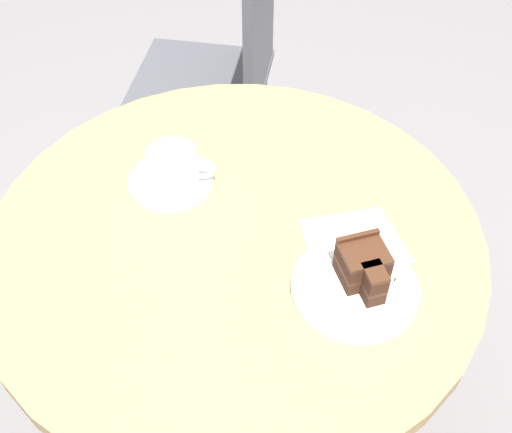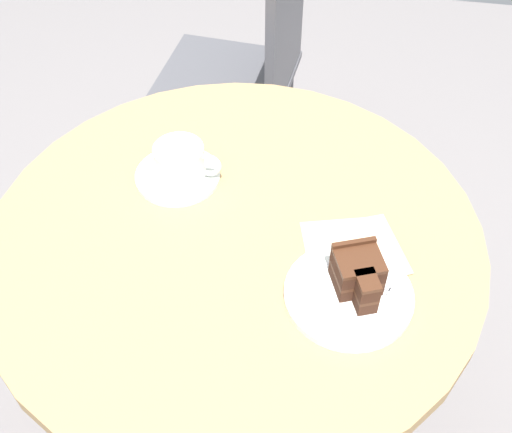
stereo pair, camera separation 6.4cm
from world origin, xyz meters
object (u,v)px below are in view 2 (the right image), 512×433
cake_slice (358,274)px  fork (378,285)px  coffee_cup (181,161)px  napkin (354,251)px  teaspoon (159,184)px  cake_plate (348,295)px  cafe_chair (253,60)px  saucer (178,175)px

cake_slice → fork: (0.03, 0.01, -0.03)m
coffee_cup → napkin: coffee_cup is taller
teaspoon → cake_plate: 0.40m
napkin → cake_slice: bearing=-84.6°
cake_slice → fork: size_ratio=0.75×
coffee_cup → teaspoon: bearing=-133.9°
coffee_cup → cake_plate: coffee_cup is taller
napkin → cafe_chair: cafe_chair is taller
saucer → fork: 0.43m
cake_slice → napkin: size_ratio=0.54×
cake_plate → teaspoon: bearing=153.3°
cake_slice → cafe_chair: (-0.33, 0.89, -0.24)m
teaspoon → cake_slice: bearing=162.7°
coffee_cup → teaspoon: 0.06m
cake_plate → cake_slice: (0.01, 0.02, 0.04)m
teaspoon → fork: fork is taller
saucer → fork: fork is taller
teaspoon → coffee_cup: bearing=-127.1°
napkin → cake_plate: bearing=-91.6°
teaspoon → napkin: 0.37m
saucer → cake_slice: bearing=-30.3°
saucer → fork: bearing=-27.4°
coffee_cup → cake_slice: size_ratio=1.17×
fork → napkin: (-0.04, 0.07, -0.01)m
coffee_cup → teaspoon: size_ratio=1.33×
saucer → cafe_chair: 0.71m
teaspoon → napkin: size_ratio=0.47×
saucer → coffee_cup: size_ratio=1.27×
cafe_chair → coffee_cup: bearing=3.7°
cake_slice → cafe_chair: cafe_chair is taller
coffee_cup → cafe_chair: cafe_chair is taller
teaspoon → cake_slice: (0.37, -0.17, 0.03)m
saucer → cake_plate: size_ratio=0.77×
saucer → cake_slice: (0.35, -0.20, 0.04)m
teaspoon → cake_slice: cake_slice is taller
napkin → cafe_chair: bearing=111.7°
saucer → cafe_chair: (0.02, 0.68, -0.20)m
teaspoon → cake_plate: teaspoon is taller
cake_plate → napkin: size_ratio=1.04×
cafe_chair → cake_plate: bearing=23.9°
saucer → napkin: (0.34, -0.12, -0.00)m
cake_plate → cafe_chair: bearing=109.4°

